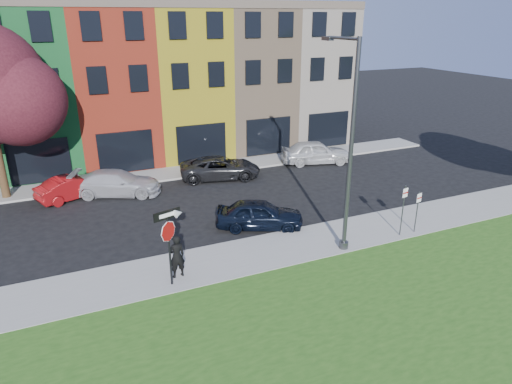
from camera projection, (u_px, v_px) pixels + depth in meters
name	position (u px, v px, depth m)	size (l,w,h in m)	color
ground	(331.00, 281.00, 17.51)	(120.00, 120.00, 0.00)	black
sidewalk_near	(332.00, 238.00, 20.80)	(40.00, 3.00, 0.12)	gray
sidewalk_far	(163.00, 175.00, 29.14)	(40.00, 2.40, 0.12)	gray
rowhouse_block	(145.00, 84.00, 32.83)	(30.00, 10.12, 10.00)	beige
stop_sign	(168.00, 233.00, 16.32)	(1.02, 0.33, 3.02)	black
man	(177.00, 256.00, 17.30)	(0.69, 0.50, 1.75)	black
sedan_near	(260.00, 214.00, 21.70)	(4.42, 3.21, 1.40)	black
parked_car_red	(73.00, 187.00, 25.31)	(4.19, 2.79, 1.31)	maroon
parked_car_silver	(117.00, 183.00, 25.75)	(5.29, 3.63, 1.42)	#A8A8AD
parked_car_dark	(220.00, 168.00, 28.41)	(5.37, 3.40, 1.38)	black
parked_car_white	(316.00, 152.00, 31.31)	(5.04, 3.13, 1.60)	silver
street_lamp	(348.00, 149.00, 18.37)	(0.40, 2.58, 8.70)	#414346
parking_sign_a	(403.00, 205.00, 20.40)	(0.32, 0.11, 2.43)	#414346
parking_sign_b	(418.00, 207.00, 20.81)	(0.32, 0.11, 1.99)	#414346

